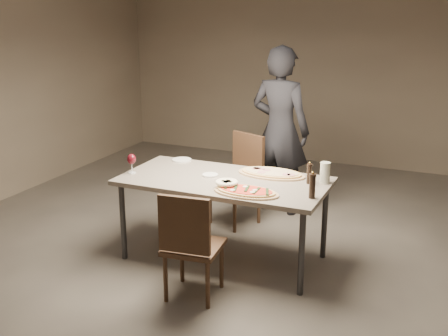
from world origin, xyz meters
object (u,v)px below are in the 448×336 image
at_px(zucchini_pizza, 246,192).
at_px(chair_near, 190,241).
at_px(dining_table, 224,185).
at_px(pepper_mill_left, 312,186).
at_px(diner, 280,131).
at_px(chair_far, 241,174).
at_px(carafe, 325,173).
at_px(ham_pizza, 271,173).
at_px(bread_basket, 227,184).

bearing_deg(zucchini_pizza, chair_near, -136.56).
xyz_separation_m(dining_table, chair_near, (0.06, -0.78, -0.20)).
height_order(pepper_mill_left, diner, diner).
bearing_deg(zucchini_pizza, dining_table, 119.11).
bearing_deg(chair_far, pepper_mill_left, 156.12).
bearing_deg(pepper_mill_left, carafe, 90.00).
bearing_deg(zucchini_pizza, chair_far, 94.39).
distance_m(ham_pizza, carafe, 0.50).
distance_m(dining_table, zucchini_pizza, 0.43).
relative_size(dining_table, carafe, 9.92).
xyz_separation_m(ham_pizza, chair_far, (-0.54, 0.61, -0.25)).
distance_m(ham_pizza, diner, 1.12).
height_order(zucchini_pizza, ham_pizza, zucchini_pizza).
bearing_deg(pepper_mill_left, ham_pizza, 137.27).
bearing_deg(carafe, ham_pizza, 175.89).
relative_size(carafe, chair_far, 0.20).
bearing_deg(dining_table, diner, 87.29).
distance_m(bread_basket, chair_near, 0.63).
distance_m(ham_pizza, chair_near, 1.13).
xyz_separation_m(chair_near, diner, (0.01, 2.14, 0.41)).
xyz_separation_m(zucchini_pizza, ham_pizza, (0.02, 0.56, -0.00)).
bearing_deg(dining_table, chair_near, -85.74).
relative_size(ham_pizza, chair_far, 0.66).
height_order(zucchini_pizza, carafe, carafe).
bearing_deg(zucchini_pizza, pepper_mill_left, -7.73).
xyz_separation_m(zucchini_pizza, bread_basket, (-0.19, 0.05, 0.02)).
bearing_deg(chair_far, bread_basket, 128.26).
distance_m(pepper_mill_left, chair_far, 1.52).
bearing_deg(diner, ham_pizza, 111.83).
bearing_deg(diner, chair_far, 68.02).
distance_m(zucchini_pizza, diner, 1.66).
distance_m(ham_pizza, bread_basket, 0.55).
height_order(dining_table, chair_near, chair_near).
bearing_deg(carafe, chair_far, 147.83).
bearing_deg(bread_basket, carafe, 33.78).
height_order(ham_pizza, diner, diner).
bearing_deg(bread_basket, diner, 92.15).
bearing_deg(pepper_mill_left, zucchini_pizza, -168.32).
distance_m(bread_basket, chair_far, 1.20).
distance_m(zucchini_pizza, pepper_mill_left, 0.53).
xyz_separation_m(ham_pizza, diner, (-0.27, 1.08, 0.14)).
relative_size(pepper_mill_left, chair_far, 0.23).
relative_size(dining_table, chair_far, 1.94).
xyz_separation_m(ham_pizza, chair_near, (-0.28, -1.06, -0.27)).
height_order(zucchini_pizza, pepper_mill_left, pepper_mill_left).
bearing_deg(chair_near, bread_basket, 77.17).
bearing_deg(carafe, zucchini_pizza, -134.36).
bearing_deg(carafe, bread_basket, -146.22).
xyz_separation_m(dining_table, ham_pizza, (0.34, 0.28, 0.07)).
relative_size(zucchini_pizza, pepper_mill_left, 2.51).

